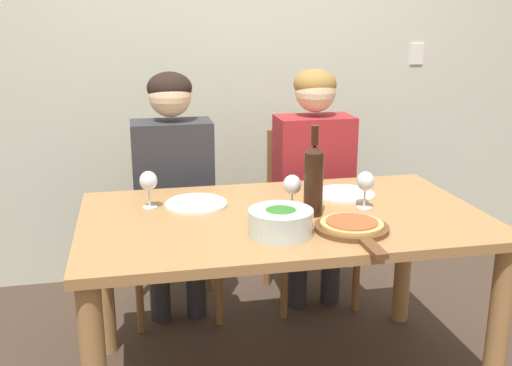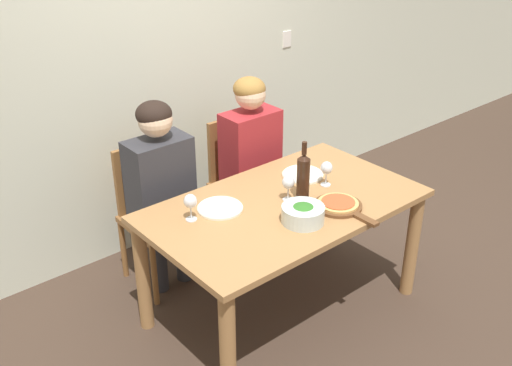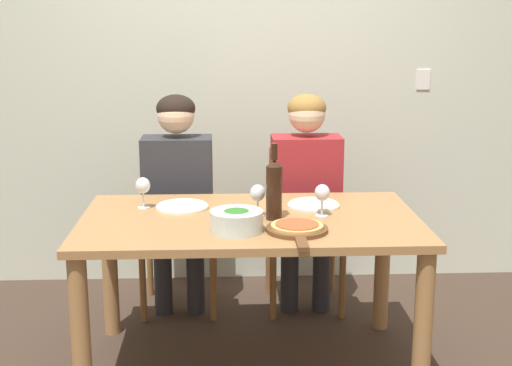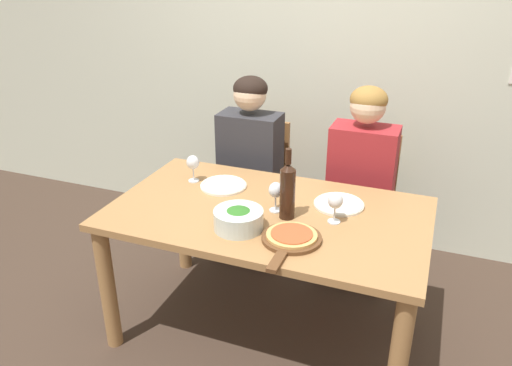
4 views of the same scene
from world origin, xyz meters
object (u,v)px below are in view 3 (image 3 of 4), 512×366
pizza_on_board (297,229)px  broccoli_bowl (236,221)px  wine_glass_right (322,195)px  wine_glass_centre (258,194)px  chair_right (303,221)px  wine_bottle (274,188)px  person_woman (177,184)px  dinner_plate_right (314,205)px  person_man (306,183)px  wine_glass_left (143,187)px  dinner_plate_left (182,206)px  chair_left (180,222)px

pizza_on_board → broccoli_bowl: bearing=175.1°
wine_glass_right → wine_glass_centre: (-0.29, 0.01, 0.00)m
chair_right → wine_bottle: (-0.23, -0.82, 0.39)m
broccoli_bowl → wine_glass_centre: bearing=65.6°
chair_right → person_woman: size_ratio=0.73×
dinner_plate_right → person_man: bearing=87.4°
chair_right → person_woman: (-0.71, -0.11, 0.25)m
wine_glass_right → wine_glass_centre: 0.29m
wine_bottle → wine_glass_left: size_ratio=2.30×
broccoli_bowl → dinner_plate_left: size_ratio=0.91×
wine_bottle → wine_glass_centre: 0.09m
person_woman → broccoli_bowl: person_woman is taller
wine_bottle → broccoli_bowl: size_ratio=1.53×
chair_left → dinner_plate_right: chair_left is taller
person_woman → wine_glass_right: person_woman is taller
pizza_on_board → wine_bottle: bearing=112.6°
wine_bottle → pizza_on_board: 0.25m
person_man → wine_glass_right: person_man is taller
person_woman → dinner_plate_right: 0.85m
dinner_plate_right → pizza_on_board: (-0.12, -0.41, 0.01)m
wine_bottle → wine_glass_centre: size_ratio=2.30×
dinner_plate_right → wine_glass_right: 0.20m
pizza_on_board → person_woman: bearing=121.6°
person_woman → broccoli_bowl: (0.31, -0.89, 0.05)m
person_woman → person_man: 0.71m
wine_bottle → dinner_plate_right: wine_bottle is taller
chair_left → wine_glass_centre: (0.41, -0.78, 0.35)m
wine_glass_right → dinner_plate_right: bearing=95.0°
broccoli_bowl → wine_glass_left: bearing=137.9°
broccoli_bowl → dinner_plate_right: (0.38, 0.39, -0.04)m
dinner_plate_right → wine_glass_right: wine_glass_right is taller
wine_glass_centre → broccoli_bowl: bearing=-114.4°
person_man → dinner_plate_right: person_man is taller
wine_glass_centre → wine_glass_left: bearing=162.3°
person_woman → dinner_plate_right: (0.68, -0.50, 0.01)m
wine_glass_right → wine_glass_centre: bearing=177.3°
chair_right → wine_glass_left: size_ratio=5.88×
chair_right → wine_glass_centre: (-0.30, -0.78, 0.35)m
wine_bottle → dinner_plate_left: wine_bottle is taller
pizza_on_board → wine_glass_right: wine_glass_right is taller
chair_right → broccoli_bowl: bearing=-111.8°
broccoli_bowl → pizza_on_board: (0.26, -0.02, -0.03)m
chair_right → pizza_on_board: bearing=-98.0°
pizza_on_board → wine_glass_right: (0.14, 0.23, 0.09)m
chair_left → person_woman: bearing=-90.0°
person_woman → wine_bottle: bearing=-56.1°
chair_left → wine_glass_right: chair_left is taller
chair_left → wine_glass_right: bearing=-48.6°
chair_left → wine_glass_centre: bearing=-62.4°
broccoli_bowl → dinner_plate_right: broccoli_bowl is taller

